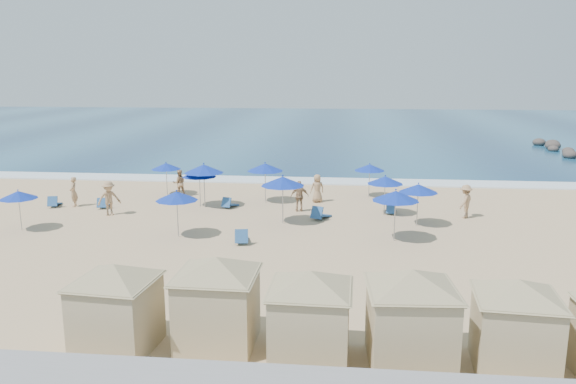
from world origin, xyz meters
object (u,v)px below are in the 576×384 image
Objects in this scene: trash_bin at (202,283)px; beachgoer_5 at (109,198)px; umbrella_4 at (204,169)px; umbrella_3 at (199,173)px; umbrella_6 at (265,167)px; cabana_4 at (516,313)px; umbrella_1 at (166,166)px; umbrella_9 at (385,180)px; cabana_1 at (217,290)px; cabana_3 at (411,305)px; umbrella_7 at (396,196)px; umbrella_2 at (177,196)px; beachgoer_0 at (74,192)px; beachgoer_1 at (179,183)px; umbrella_0 at (18,195)px; umbrella_10 at (418,188)px; cabana_0 at (115,296)px; beachgoer_4 at (317,188)px; beachgoer_2 at (300,196)px; cabana_2 at (310,304)px; umbrella_5 at (283,181)px; beachgoer_3 at (465,201)px; umbrella_8 at (370,167)px.

trash_bin is 12.78m from beachgoer_5.
umbrella_4 is at bearing 105.51° from trash_bin.
umbrella_3 is 0.92× the size of umbrella_6.
cabana_4 is 25.17m from umbrella_1.
umbrella_3 is 10.49m from umbrella_9.
cabana_1 reaches higher than cabana_4.
umbrella_6 is (-6.45, 18.39, 0.44)m from cabana_3.
umbrella_1 is 4.04m from umbrella_3.
umbrella_7 is (-2.14, 11.19, 0.57)m from cabana_4.
umbrella_2 is 9.45m from beachgoer_0.
trash_bin is 0.43× the size of beachgoer_1.
umbrella_9 is at bearing 88.60° from cabana_3.
cabana_3 is at bearing -59.88° from umbrella_4.
cabana_3 is at bearing -91.40° from umbrella_9.
umbrella_0 is 9.78m from umbrella_1.
umbrella_10 is at bearing 93.23° from cabana_4.
umbrella_2 is (-2.84, 6.62, 1.61)m from trash_bin.
umbrella_4 is at bearing -43.47° from umbrella_1.
beachgoer_4 is at bearing 76.07° from cabana_0.
umbrella_4 reaches higher than beachgoer_2.
umbrella_0 is 9.46m from umbrella_3.
umbrella_7 is (6.99, -7.13, 0.01)m from umbrella_6.
umbrella_10 is (4.52, 14.02, 0.33)m from cabana_2.
cabana_2 is at bearing -62.59° from umbrella_1.
umbrella_9 reaches higher than beachgoer_4.
umbrella_1 is at bearing 128.31° from cabana_4.
umbrella_10 reaches higher than umbrella_1.
umbrella_4 is at bearing -2.93° from beachgoer_4.
cabana_0 is 2.06× the size of umbrella_1.
umbrella_5 is at bearing 109.61° from cabana_3.
beachgoer_5 is at bearing 129.09° from cabana_2.
beachgoer_3 is (1.96, 15.80, -0.66)m from cabana_4.
cabana_3 is at bearing -48.78° from umbrella_2.
umbrella_1 is (-7.64, 19.23, 0.18)m from cabana_1.
umbrella_4 reaches higher than beachgoer_1.
trash_bin is 0.28× the size of umbrella_5.
cabana_4 is at bearing -22.34° from trash_bin.
cabana_1 is 1.03× the size of cabana_2.
umbrella_4 is at bearing 112.89° from cabana_2.
cabana_4 reaches higher than umbrella_10.
cabana_3 is (2.63, 0.05, 0.07)m from cabana_2.
umbrella_6 is at bearing 83.29° from beachgoer_0.
cabana_4 is 23.06m from umbrella_0.
umbrella_2 is at bearing 112.42° from cabana_1.
cabana_1 reaches higher than beachgoer_3.
cabana_2 is at bearing -96.60° from umbrella_8.
umbrella_9 is 4.76m from beachgoer_4.
umbrella_0 is at bearing 130.50° from cabana_0.
umbrella_3 is at bearing -5.15° from beachgoer_4.
umbrella_1 reaches higher than beachgoer_5.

